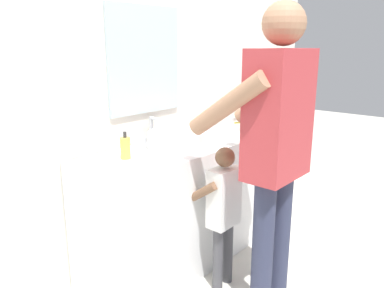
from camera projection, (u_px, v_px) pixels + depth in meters
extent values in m
plane|color=silver|center=(209.00, 278.00, 2.57)|extent=(14.00, 14.00, 0.00)
cube|color=silver|center=(140.00, 69.00, 2.62)|extent=(4.40, 0.08, 2.70)
cube|color=silver|center=(145.00, 60.00, 2.57)|extent=(0.62, 0.02, 0.71)
cube|color=white|center=(176.00, 207.00, 2.65)|extent=(1.36, 0.54, 0.85)
cylinder|color=white|center=(177.00, 140.00, 2.52)|extent=(0.39, 0.39, 0.11)
cylinder|color=silver|center=(177.00, 139.00, 2.51)|extent=(0.32, 0.32, 0.09)
cylinder|color=#B7BABF|center=(151.00, 130.00, 2.66)|extent=(0.03, 0.03, 0.18)
cylinder|color=#B7BABF|center=(157.00, 119.00, 2.60)|extent=(0.02, 0.12, 0.02)
cylinder|color=#B7BABF|center=(144.00, 140.00, 2.63)|extent=(0.04, 0.04, 0.05)
cylinder|color=#B7BABF|center=(159.00, 137.00, 2.73)|extent=(0.04, 0.04, 0.05)
cylinder|color=silver|center=(210.00, 132.00, 2.78)|extent=(0.07, 0.07, 0.09)
cylinder|color=yellow|center=(208.00, 125.00, 2.77)|extent=(0.02, 0.01, 0.17)
cube|color=white|center=(208.00, 112.00, 2.75)|extent=(0.01, 0.02, 0.02)
cylinder|color=gold|center=(125.00, 148.00, 2.28)|extent=(0.06, 0.06, 0.13)
cylinder|color=#2D2D2D|center=(125.00, 135.00, 2.26)|extent=(0.02, 0.02, 0.04)
cylinder|color=#47474C|center=(218.00, 258.00, 2.40)|extent=(0.06, 0.06, 0.42)
cylinder|color=#47474C|center=(228.00, 252.00, 2.48)|extent=(0.06, 0.06, 0.42)
cube|color=white|center=(224.00, 197.00, 2.34)|extent=(0.21, 0.12, 0.37)
sphere|color=brown|center=(225.00, 157.00, 2.28)|extent=(0.12, 0.12, 0.12)
cylinder|color=brown|center=(200.00, 194.00, 2.31)|extent=(0.05, 0.26, 0.20)
cylinder|color=brown|center=(223.00, 183.00, 2.48)|extent=(0.05, 0.26, 0.20)
cylinder|color=#2D334C|center=(263.00, 247.00, 2.17)|extent=(0.12, 0.12, 0.80)
cylinder|color=#2D334C|center=(280.00, 235.00, 2.31)|extent=(0.12, 0.12, 0.80)
cube|color=#B7383D|center=(279.00, 115.00, 2.05)|extent=(0.40, 0.23, 0.69)
sphere|color=#A87A5B|center=(284.00, 23.00, 1.94)|extent=(0.23, 0.23, 0.23)
cylinder|color=#A87A5B|center=(227.00, 105.00, 1.99)|extent=(0.10, 0.48, 0.38)
cylinder|color=#A87A5B|center=(270.00, 97.00, 2.31)|extent=(0.10, 0.48, 0.38)
cylinder|color=yellow|center=(244.00, 122.00, 2.48)|extent=(0.01, 0.14, 0.03)
cube|color=white|center=(234.00, 119.00, 2.52)|extent=(0.01, 0.02, 0.02)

